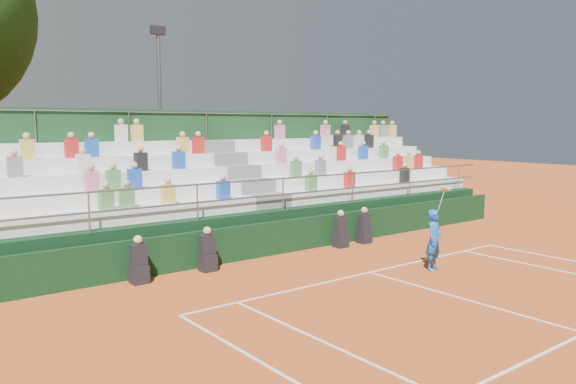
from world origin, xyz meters
TOP-DOWN VIEW (x-y plane):
  - ground at (0.00, 0.00)m, footprint 90.00×90.00m
  - courtside_wall at (0.00, 3.20)m, footprint 20.00×0.15m
  - line_officials at (-1.09, 2.75)m, footprint 8.15×0.40m
  - grandstand at (0.01, 6.44)m, footprint 20.00×5.20m
  - tennis_player at (1.55, -0.84)m, footprint 0.87×0.54m
  - floodlight_mast at (-0.06, 12.30)m, footprint 0.60×0.25m

SIDE VIEW (x-z plane):
  - ground at x=0.00m, z-range 0.00..0.00m
  - line_officials at x=-1.09m, z-range -0.12..1.07m
  - courtside_wall at x=0.00m, z-range 0.00..1.00m
  - tennis_player at x=1.55m, z-range -0.29..1.93m
  - grandstand at x=0.01m, z-range -1.13..3.27m
  - floodlight_mast at x=-0.06m, z-range 0.67..8.63m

